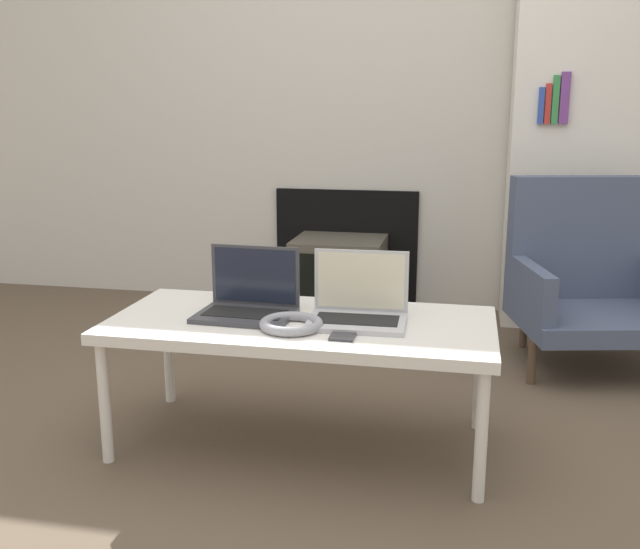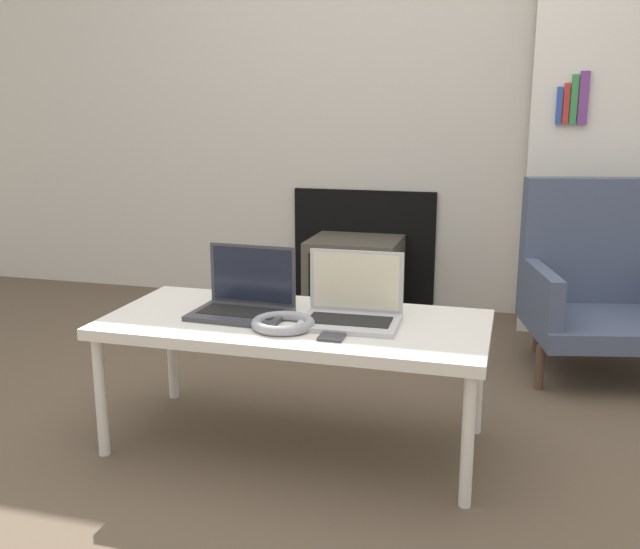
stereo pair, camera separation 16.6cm
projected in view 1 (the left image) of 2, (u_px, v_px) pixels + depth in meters
ground_plane at (290, 466)px, 2.25m from camera, size 14.00×14.00×0.00m
wall_back at (377, 74)px, 3.86m from camera, size 7.00×0.08×2.60m
table at (301, 330)px, 2.31m from camera, size 1.24×0.57×0.44m
laptop_left at (249, 300)px, 2.35m from camera, size 0.32×0.24×0.22m
laptop_right at (358, 307)px, 2.28m from camera, size 0.32×0.24×0.22m
headphones at (291, 324)px, 2.21m from camera, size 0.20×0.20×0.03m
phone at (345, 333)px, 2.15m from camera, size 0.07×0.14×0.01m
tv at (339, 276)px, 3.89m from camera, size 0.48×0.43×0.42m
armchair at (590, 276)px, 3.12m from camera, size 0.76×0.70×0.81m
bookshelf at (603, 143)px, 3.52m from camera, size 0.90×0.32×1.87m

